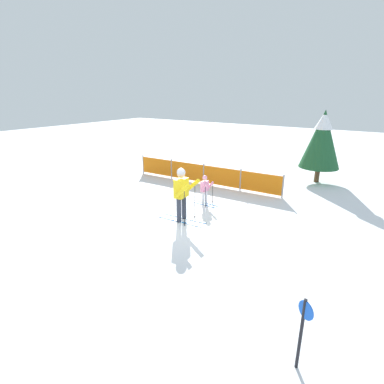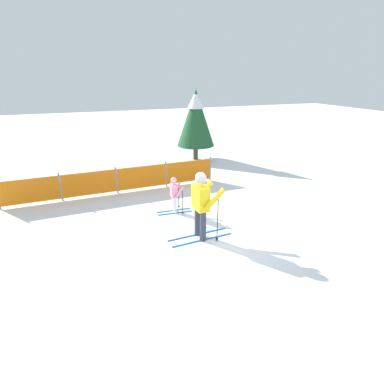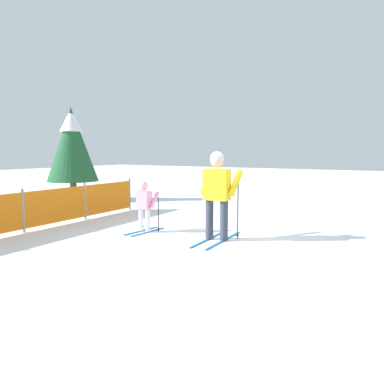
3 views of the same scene
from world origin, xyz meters
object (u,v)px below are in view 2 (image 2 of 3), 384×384
(conifer_far, at_px, (196,117))
(safety_fence, at_px, (116,180))
(skier_adult, at_px, (201,200))
(skier_child, at_px, (174,192))

(conifer_far, bearing_deg, safety_fence, -142.39)
(safety_fence, bearing_deg, skier_adult, -67.79)
(skier_adult, relative_size, safety_fence, 0.24)
(skier_child, height_order, safety_fence, skier_child)
(skier_child, xyz_separation_m, conifer_far, (2.78, 5.42, 1.38))
(safety_fence, xyz_separation_m, conifer_far, (4.19, 3.23, 1.55))
(skier_adult, height_order, safety_fence, skier_adult)
(conifer_far, bearing_deg, skier_child, -117.16)
(safety_fence, height_order, conifer_far, conifer_far)
(skier_child, bearing_deg, skier_adult, -80.36)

